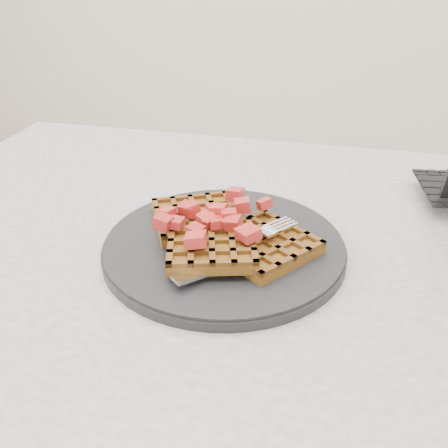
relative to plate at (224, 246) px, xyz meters
name	(u,v)px	position (x,y,z in m)	size (l,w,h in m)	color
table	(290,326)	(0.09, 0.01, -0.12)	(1.20, 0.80, 0.75)	beige
plate	(224,246)	(0.00, 0.00, 0.00)	(0.30, 0.30, 0.02)	black
waffles	(223,235)	(0.00, 0.00, 0.02)	(0.24, 0.21, 0.03)	brown
strawberry_pile	(224,214)	(0.00, 0.00, 0.05)	(0.15, 0.15, 0.02)	maroon
fork	(246,254)	(0.03, -0.04, 0.02)	(0.02, 0.18, 0.02)	silver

